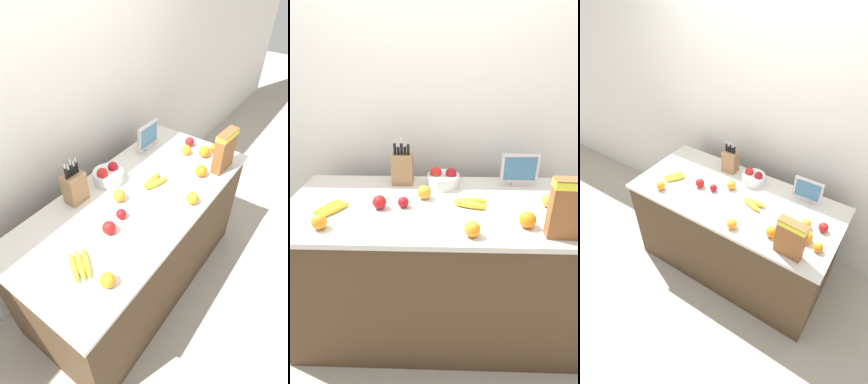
% 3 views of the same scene
% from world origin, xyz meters
% --- Properties ---
extents(ground_plane, '(14.00, 14.00, 0.00)m').
position_xyz_m(ground_plane, '(0.00, 0.00, 0.00)').
color(ground_plane, '#B2A899').
extents(wall_back, '(9.00, 0.06, 2.60)m').
position_xyz_m(wall_back, '(0.00, 0.63, 1.30)').
color(wall_back, silver).
rests_on(wall_back, ground_plane).
extents(counter, '(1.80, 0.83, 0.91)m').
position_xyz_m(counter, '(0.00, 0.00, 0.46)').
color(counter, '#4C3823').
rests_on(counter, ground_plane).
extents(knife_block, '(0.14, 0.10, 0.32)m').
position_xyz_m(knife_block, '(-0.24, 0.29, 1.02)').
color(knife_block, '#937047').
rests_on(knife_block, counter).
extents(small_monitor, '(0.24, 0.03, 0.22)m').
position_xyz_m(small_monitor, '(0.52, 0.27, 1.03)').
color(small_monitor, '#B7B7BC').
rests_on(small_monitor, counter).
extents(cereal_box, '(0.21, 0.09, 0.30)m').
position_xyz_m(cereal_box, '(0.62, -0.31, 1.08)').
color(cereal_box, brown).
rests_on(cereal_box, counter).
extents(fruit_bowl, '(0.21, 0.21, 0.13)m').
position_xyz_m(fruit_bowl, '(0.03, 0.26, 0.96)').
color(fruit_bowl, silver).
rests_on(fruit_bowl, counter).
extents(banana_bunch_left, '(0.19, 0.22, 0.03)m').
position_xyz_m(banana_bunch_left, '(-0.60, -0.09, 0.93)').
color(banana_bunch_left, yellow).
rests_on(banana_bunch_left, counter).
extents(banana_bunch_right, '(0.21, 0.12, 0.04)m').
position_xyz_m(banana_bunch_right, '(0.18, -0.02, 0.93)').
color(banana_bunch_right, yellow).
rests_on(banana_bunch_right, counter).
extents(apple_leftmost, '(0.08, 0.08, 0.08)m').
position_xyz_m(apple_leftmost, '(0.75, 0.03, 0.95)').
color(apple_leftmost, red).
rests_on(apple_leftmost, counter).
extents(apple_front, '(0.06, 0.06, 0.06)m').
position_xyz_m(apple_front, '(-0.20, -0.04, 0.94)').
color(apple_front, '#A31419').
rests_on(apple_front, counter).
extents(apple_by_knife_block, '(0.08, 0.08, 0.08)m').
position_xyz_m(apple_by_knife_block, '(-0.33, -0.06, 0.95)').
color(apple_by_knife_block, red).
rests_on(apple_by_knife_block, counter).
extents(orange_front_right, '(0.08, 0.08, 0.08)m').
position_xyz_m(orange_front_right, '(0.17, -0.32, 0.95)').
color(orange_front_right, orange).
rests_on(orange_front_right, counter).
extents(orange_back_center, '(0.08, 0.08, 0.08)m').
position_xyz_m(orange_back_center, '(0.63, -0.01, 0.95)').
color(orange_back_center, orange).
rests_on(orange_back_center, counter).
extents(orange_mid_right, '(0.08, 0.08, 0.08)m').
position_xyz_m(orange_mid_right, '(-0.09, 0.07, 0.95)').
color(orange_mid_right, orange).
rests_on(orange_mid_right, counter).
extents(orange_mid_left, '(0.09, 0.09, 0.09)m').
position_xyz_m(orange_mid_left, '(0.45, -0.23, 0.95)').
color(orange_mid_left, orange).
rests_on(orange_mid_left, counter).
extents(orange_front_left, '(0.09, 0.09, 0.09)m').
position_xyz_m(orange_front_left, '(0.69, -0.14, 0.96)').
color(orange_front_left, orange).
rests_on(orange_front_left, counter).
extents(orange_by_cereal, '(0.08, 0.08, 0.08)m').
position_xyz_m(orange_by_cereal, '(-0.59, -0.28, 0.95)').
color(orange_by_cereal, orange).
rests_on(orange_by_cereal, counter).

